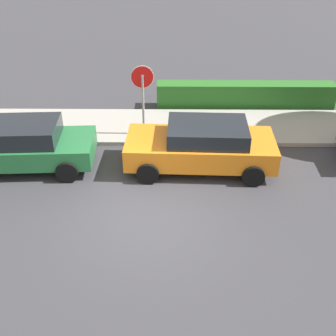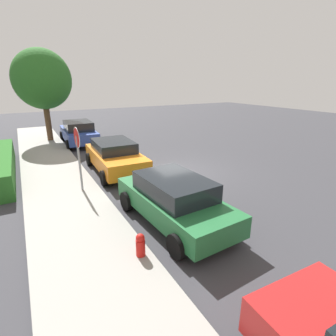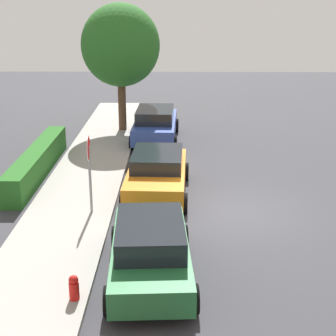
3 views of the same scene
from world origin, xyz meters
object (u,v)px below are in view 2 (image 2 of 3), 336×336
Objects in this scene: stop_sign at (78,149)px; street_tree_near_corner at (42,79)px; parked_car_green at (174,199)px; parked_car_blue at (79,132)px; parked_car_orange at (115,156)px; fire_hydrant at (141,247)px.

street_tree_near_corner is at bearing 0.11° from stop_sign.
parked_car_green is 12.02m from parked_car_blue.
parked_car_orange is at bearing -177.36° from parked_car_blue.
parked_car_green is 2.01m from fire_hydrant.
parked_car_blue reaches higher than fire_hydrant.
parked_car_blue is at bearing 2.64° from parked_car_orange.
parked_car_blue is at bearing -132.14° from street_tree_near_corner.
fire_hydrant is (-1.16, 1.59, -0.39)m from parked_car_green.
parked_car_green is at bearing -54.06° from fire_hydrant.
parked_car_blue is 0.77× the size of street_tree_near_corner.
fire_hydrant is at bearing 174.52° from parked_car_blue.
parked_car_blue is at bearing 1.57° from parked_car_green.
parked_car_green is at bearing -151.12° from stop_sign.
parked_car_blue is (8.49, -1.62, -0.94)m from stop_sign.
parked_car_orange is at bearing -46.44° from stop_sign.
parked_car_green reaches higher than parked_car_orange.
fire_hydrant is (-4.68, -0.35, -1.36)m from stop_sign.
parked_car_orange is 5.36m from parked_car_green.
parked_car_green is 0.94× the size of parked_car_blue.
street_tree_near_corner is at bearing 1.45° from fire_hydrant.
parked_car_green is 0.72× the size of street_tree_near_corner.
parked_car_orange is 6.71m from fire_hydrant.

